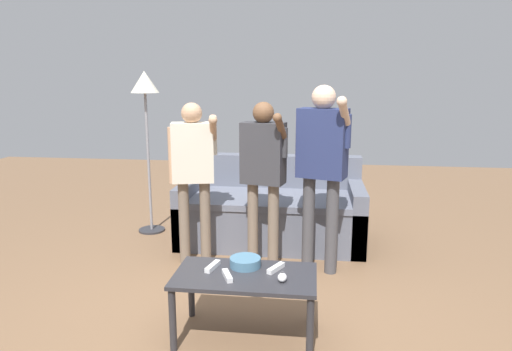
% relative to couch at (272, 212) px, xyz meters
% --- Properties ---
extents(ground_plane, '(12.00, 12.00, 0.00)m').
position_rel_couch_xyz_m(ground_plane, '(-0.03, -1.61, -0.30)').
color(ground_plane, brown).
extents(couch, '(1.81, 0.92, 0.83)m').
position_rel_couch_xyz_m(couch, '(0.00, 0.00, 0.00)').
color(couch, slate).
rests_on(couch, ground).
extents(coffee_table, '(0.89, 0.48, 0.43)m').
position_rel_couch_xyz_m(coffee_table, '(0.00, -1.83, 0.07)').
color(coffee_table, '#2D2D33').
rests_on(coffee_table, ground).
extents(snack_bowl, '(0.20, 0.20, 0.06)m').
position_rel_couch_xyz_m(snack_bowl, '(-0.02, -1.71, 0.16)').
color(snack_bowl, teal).
rests_on(snack_bowl, coffee_table).
extents(game_remote_nunchuk, '(0.06, 0.09, 0.05)m').
position_rel_couch_xyz_m(game_remote_nunchuk, '(0.24, -1.90, 0.16)').
color(game_remote_nunchuk, white).
rests_on(game_remote_nunchuk, coffee_table).
extents(floor_lamp, '(0.29, 0.29, 1.70)m').
position_rel_couch_xyz_m(floor_lamp, '(-1.32, 0.11, 1.13)').
color(floor_lamp, '#2D2D33').
rests_on(floor_lamp, ground).
extents(player_left, '(0.46, 0.32, 1.43)m').
position_rel_couch_xyz_m(player_left, '(-0.62, -0.68, 0.60)').
color(player_left, '#756656').
rests_on(player_left, ground).
extents(player_center, '(0.41, 0.38, 1.44)m').
position_rel_couch_xyz_m(player_center, '(-0.01, -0.70, 0.61)').
color(player_center, '#756656').
rests_on(player_center, ground).
extents(player_right, '(0.45, 0.44, 1.58)m').
position_rel_couch_xyz_m(player_right, '(0.48, -0.72, 0.70)').
color(player_right, '#47474C').
rests_on(player_right, ground).
extents(game_remote_wand_near, '(0.10, 0.16, 0.03)m').
position_rel_couch_xyz_m(game_remote_wand_near, '(-0.10, -1.90, 0.15)').
color(game_remote_wand_near, white).
rests_on(game_remote_wand_near, coffee_table).
extents(game_remote_wand_far, '(0.11, 0.16, 0.03)m').
position_rel_couch_xyz_m(game_remote_wand_far, '(0.19, -1.74, 0.15)').
color(game_remote_wand_far, white).
rests_on(game_remote_wand_far, coffee_table).
extents(game_remote_wand_spare, '(0.07, 0.17, 0.03)m').
position_rel_couch_xyz_m(game_remote_wand_spare, '(-0.22, -1.77, 0.15)').
color(game_remote_wand_spare, white).
rests_on(game_remote_wand_spare, coffee_table).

